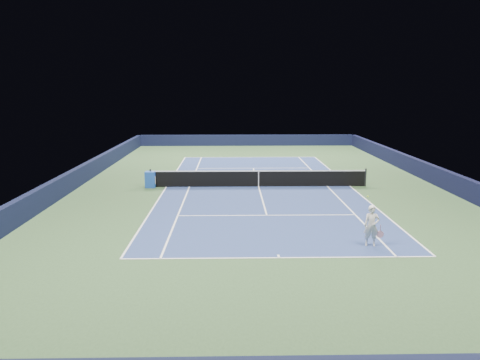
{
  "coord_description": "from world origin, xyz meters",
  "views": [
    {
      "loc": [
        -1.68,
        -27.24,
        5.83
      ],
      "look_at": [
        -1.17,
        -3.0,
        1.0
      ],
      "focal_mm": 35.0,
      "sensor_mm": 36.0,
      "label": 1
    }
  ],
  "objects": [
    {
      "name": "ground",
      "position": [
        0.0,
        0.0,
        0.0
      ],
      "size": [
        40.0,
        40.0,
        0.0
      ],
      "primitive_type": "plane",
      "color": "#2E4A28",
      "rests_on": "ground"
    },
    {
      "name": "court_surface",
      "position": [
        0.0,
        0.0,
        0.0
      ],
      "size": [
        10.97,
        23.77,
        0.01
      ],
      "primitive_type": "cube",
      "color": "navy",
      "rests_on": "ground"
    },
    {
      "name": "sideline_singles_left",
      "position": [
        -4.12,
        0.0,
        0.01
      ],
      "size": [
        0.08,
        23.77,
        0.0
      ],
      "primitive_type": "cube",
      "color": "white",
      "rests_on": "ground"
    },
    {
      "name": "baseline_far",
      "position": [
        0.0,
        11.88,
        0.01
      ],
      "size": [
        10.97,
        0.08,
        0.0
      ],
      "primitive_type": "cube",
      "color": "white",
      "rests_on": "ground"
    },
    {
      "name": "center_mark_near",
      "position": [
        0.0,
        -11.73,
        0.01
      ],
      "size": [
        0.08,
        0.3,
        0.0
      ],
      "primitive_type": "cube",
      "color": "white",
      "rests_on": "ground"
    },
    {
      "name": "tennis_net",
      "position": [
        0.0,
        0.0,
        0.5
      ],
      "size": [
        12.9,
        0.1,
        1.07
      ],
      "color": "black",
      "rests_on": "ground"
    },
    {
      "name": "baseline_near",
      "position": [
        0.0,
        -11.88,
        0.01
      ],
      "size": [
        10.97,
        0.08,
        0.0
      ],
      "primitive_type": "cube",
      "color": "white",
      "rests_on": "ground"
    },
    {
      "name": "sideline_doubles_left",
      "position": [
        -5.49,
        0.0,
        0.01
      ],
      "size": [
        0.08,
        23.77,
        0.0
      ],
      "primitive_type": "cube",
      "color": "white",
      "rests_on": "ground"
    },
    {
      "name": "sideline_doubles_right",
      "position": [
        5.49,
        0.0,
        0.01
      ],
      "size": [
        0.08,
        23.77,
        0.0
      ],
      "primitive_type": "cube",
      "color": "white",
      "rests_on": "ground"
    },
    {
      "name": "wall_left",
      "position": [
        -10.82,
        0.0,
        0.55
      ],
      "size": [
        0.35,
        40.0,
        1.1
      ],
      "primitive_type": "cube",
      "color": "black",
      "rests_on": "ground"
    },
    {
      "name": "service_line_far",
      "position": [
        0.0,
        6.4,
        0.01
      ],
      "size": [
        8.23,
        0.08,
        0.0
      ],
      "primitive_type": "cube",
      "color": "white",
      "rests_on": "ground"
    },
    {
      "name": "center_service_line",
      "position": [
        0.0,
        0.0,
        0.01
      ],
      "size": [
        0.08,
        12.8,
        0.0
      ],
      "primitive_type": "cube",
      "color": "white",
      "rests_on": "ground"
    },
    {
      "name": "tennis_player",
      "position": [
        3.56,
        -10.68,
        0.77
      ],
      "size": [
        0.76,
        1.26,
        1.68
      ],
      "color": "silver",
      "rests_on": "ground"
    },
    {
      "name": "wall_right",
      "position": [
        10.82,
        0.0,
        0.55
      ],
      "size": [
        0.35,
        40.0,
        1.1
      ],
      "primitive_type": "cube",
      "color": "black",
      "rests_on": "ground"
    },
    {
      "name": "wall_far",
      "position": [
        0.0,
        19.82,
        0.55
      ],
      "size": [
        22.0,
        0.35,
        1.1
      ],
      "primitive_type": "cube",
      "color": "black",
      "rests_on": "ground"
    },
    {
      "name": "sideline_singles_right",
      "position": [
        4.12,
        0.0,
        0.01
      ],
      "size": [
        0.08,
        23.77,
        0.0
      ],
      "primitive_type": "cube",
      "color": "white",
      "rests_on": "ground"
    },
    {
      "name": "sponsor_cube",
      "position": [
        -6.4,
        -0.08,
        0.48
      ],
      "size": [
        0.62,
        0.54,
        0.95
      ],
      "color": "#1C4AAB",
      "rests_on": "ground"
    },
    {
      "name": "center_mark_far",
      "position": [
        0.0,
        11.73,
        0.01
      ],
      "size": [
        0.08,
        0.3,
        0.0
      ],
      "primitive_type": "cube",
      "color": "white",
      "rests_on": "ground"
    },
    {
      "name": "service_line_near",
      "position": [
        0.0,
        -6.4,
        0.01
      ],
      "size": [
        8.23,
        0.08,
        0.0
      ],
      "primitive_type": "cube",
      "color": "white",
      "rests_on": "ground"
    }
  ]
}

